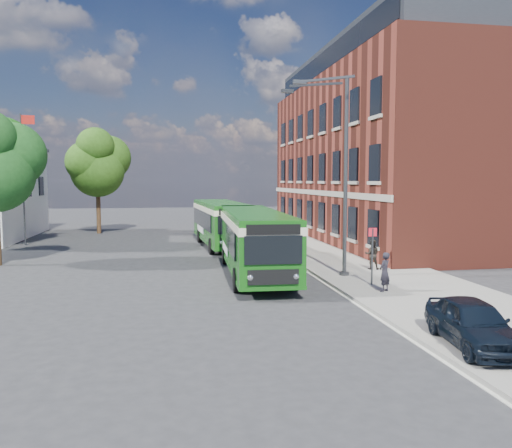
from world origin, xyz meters
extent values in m
plane|color=#2A292C|center=(0.00, 0.00, 0.00)|extent=(120.00, 120.00, 0.00)
cube|color=gray|center=(7.00, 8.00, 0.07)|extent=(6.00, 48.00, 0.15)
cube|color=beige|center=(3.95, 8.00, 0.01)|extent=(0.12, 48.00, 0.01)
cube|color=maroon|center=(14.00, 12.00, 6.00)|extent=(12.00, 26.00, 12.00)
cube|color=#BFB5A1|center=(7.96, 12.00, 3.60)|extent=(0.12, 26.00, 0.35)
cube|color=#202429|center=(14.00, 12.00, 13.10)|extent=(10.80, 24.80, 2.20)
cube|color=black|center=(8.57, 12.00, 13.10)|extent=(0.08, 24.00, 1.40)
cylinder|color=#35373A|center=(-12.50, 13.00, 4.50)|extent=(0.10, 0.10, 9.00)
cube|color=red|center=(-12.05, 13.00, 8.60)|extent=(0.90, 0.02, 0.60)
cylinder|color=#35373A|center=(5.20, -2.00, 0.15)|extent=(0.44, 0.44, 0.30)
cylinder|color=#35373A|center=(5.20, -2.00, 4.50)|extent=(0.18, 0.18, 9.00)
cube|color=#35373A|center=(3.96, -2.60, 8.80)|extent=(2.58, 0.46, 0.37)
cube|color=#35373A|center=(3.96, -1.40, 8.80)|extent=(2.58, 0.46, 0.37)
cube|color=#35373A|center=(2.73, -3.08, 8.55)|extent=(0.55, 0.22, 0.16)
cube|color=#35373A|center=(2.73, -0.92, 8.55)|extent=(0.55, 0.22, 0.16)
cylinder|color=#35373A|center=(5.60, -4.20, 1.25)|extent=(0.08, 0.08, 2.50)
cube|color=red|center=(5.60, -4.20, 2.35)|extent=(0.35, 0.04, 0.35)
cube|color=#135311|center=(1.30, -0.11, 1.77)|extent=(3.01, 11.63, 2.45)
cube|color=#135311|center=(1.30, -0.11, 0.50)|extent=(3.05, 11.68, 0.14)
cube|color=black|center=(0.03, 0.25, 1.90)|extent=(0.51, 9.73, 1.10)
cube|color=black|center=(2.59, 0.14, 1.90)|extent=(0.51, 9.73, 1.10)
cube|color=beige|center=(1.30, -0.11, 2.60)|extent=(3.07, 11.70, 0.32)
cube|color=#135311|center=(1.30, -0.11, 2.96)|extent=(2.90, 11.53, 0.12)
cube|color=black|center=(1.04, -5.90, 1.95)|extent=(2.15, 0.17, 1.05)
cube|color=black|center=(1.04, -5.91, 2.70)|extent=(2.00, 0.17, 0.38)
cube|color=black|center=(1.04, -5.91, 0.95)|extent=(1.90, 0.16, 0.55)
sphere|color=silver|center=(0.19, -5.85, 0.95)|extent=(0.26, 0.26, 0.26)
sphere|color=silver|center=(1.89, -5.92, 0.95)|extent=(0.26, 0.26, 0.26)
cube|color=black|center=(1.55, 5.69, 2.00)|extent=(2.00, 0.17, 0.90)
cube|color=white|center=(0.05, 0.95, 1.15)|extent=(0.18, 3.20, 0.45)
cylinder|color=black|center=(-0.05, -4.02, 0.50)|extent=(0.32, 1.01, 1.00)
cylinder|color=black|center=(2.29, -4.12, 0.50)|extent=(0.32, 1.01, 1.00)
cylinder|color=black|center=(0.26, 2.91, 0.50)|extent=(0.32, 1.01, 1.00)
cylinder|color=black|center=(2.60, 2.81, 0.50)|extent=(0.32, 1.01, 1.00)
cube|color=#1A5917|center=(0.81, 10.00, 1.77)|extent=(3.11, 10.67, 2.45)
cube|color=#1A5917|center=(0.81, 10.00, 0.50)|extent=(3.15, 10.71, 0.14)
cube|color=black|center=(-0.49, 10.22, 1.90)|extent=(0.59, 8.73, 1.10)
cube|color=black|center=(2.07, 10.37, 1.90)|extent=(0.59, 8.73, 1.10)
cube|color=#F0EDC5|center=(0.81, 10.00, 2.60)|extent=(3.17, 10.73, 0.32)
cube|color=#1A5917|center=(0.81, 10.00, 2.96)|extent=(3.00, 10.56, 0.12)
cube|color=black|center=(1.12, 4.71, 1.95)|extent=(2.15, 0.21, 1.05)
cube|color=black|center=(1.12, 4.70, 2.70)|extent=(2.00, 0.20, 0.38)
cube|color=black|center=(1.12, 4.70, 0.95)|extent=(1.90, 0.19, 0.55)
sphere|color=silver|center=(0.27, 4.67, 0.95)|extent=(0.26, 0.26, 0.26)
sphere|color=silver|center=(1.96, 4.77, 0.95)|extent=(0.26, 0.26, 0.26)
cube|color=black|center=(0.50, 15.29, 2.00)|extent=(2.00, 0.20, 0.90)
cube|color=white|center=(-0.54, 10.92, 1.15)|extent=(0.23, 3.20, 0.45)
cylinder|color=black|center=(-0.16, 6.46, 0.50)|extent=(0.34, 1.01, 1.00)
cylinder|color=black|center=(2.18, 6.60, 0.50)|extent=(0.34, 1.01, 1.00)
cylinder|color=black|center=(-0.51, 12.39, 0.50)|extent=(0.34, 1.01, 1.00)
cylinder|color=black|center=(1.83, 12.53, 0.50)|extent=(0.34, 1.01, 1.00)
imported|color=black|center=(5.09, -11.98, 0.78)|extent=(1.99, 3.85, 1.25)
imported|color=black|center=(5.57, -5.50, 0.92)|extent=(0.67, 0.64, 1.55)
imported|color=black|center=(7.06, -0.79, 0.88)|extent=(0.86, 0.76, 1.46)
sphere|color=#184518|center=(-10.84, 5.12, 5.85)|extent=(3.43, 3.43, 3.43)
sphere|color=#12450F|center=(-13.49, 12.32, 6.72)|extent=(3.94, 3.94, 3.94)
cylinder|color=#3D2916|center=(-8.53, 20.25, 1.88)|extent=(0.36, 0.36, 3.77)
sphere|color=#264B12|center=(-8.53, 20.25, 5.31)|extent=(4.45, 4.45, 4.45)
sphere|color=#264B12|center=(-7.68, 20.94, 6.42)|extent=(3.77, 3.77, 3.77)
sphere|color=#264B12|center=(-9.30, 19.65, 6.00)|extent=(3.43, 3.43, 3.43)
sphere|color=#264B12|center=(-8.53, 19.40, 7.28)|extent=(3.08, 3.08, 3.08)
camera|label=1|loc=(-2.72, -23.54, 4.48)|focal=35.00mm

